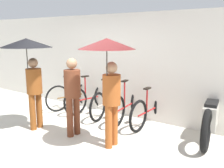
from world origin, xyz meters
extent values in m
plane|color=beige|center=(0.00, 0.00, 0.00)|extent=(30.00, 30.00, 0.00)
cube|color=silver|center=(0.00, 2.17, 1.25)|extent=(11.62, 0.12, 2.50)
torus|color=black|center=(-1.05, 2.31, 0.35)|extent=(0.20, 0.69, 0.70)
torus|color=black|center=(-1.28, 1.35, 0.35)|extent=(0.20, 0.69, 0.70)
cylinder|color=brown|center=(-1.17, 1.83, 0.35)|extent=(0.26, 0.96, 0.04)
cylinder|color=brown|center=(-1.21, 1.66, 0.62)|extent=(0.04, 0.04, 0.54)
cube|color=black|center=(-1.21, 1.66, 0.90)|extent=(0.13, 0.22, 0.03)
cylinder|color=brown|center=(-1.05, 2.31, 0.72)|extent=(0.04, 0.04, 0.75)
cylinder|color=brown|center=(-1.05, 2.31, 1.10)|extent=(0.43, 0.13, 0.03)
torus|color=black|center=(-0.49, 2.34, 0.35)|extent=(0.20, 0.70, 0.71)
torus|color=black|center=(-0.68, 1.40, 0.35)|extent=(0.20, 0.70, 0.71)
cylinder|color=maroon|center=(-0.58, 1.87, 0.35)|extent=(0.23, 0.95, 0.04)
cylinder|color=maroon|center=(-0.62, 1.71, 0.65)|extent=(0.04, 0.04, 0.59)
cube|color=black|center=(-0.62, 1.71, 0.96)|extent=(0.13, 0.21, 0.03)
cylinder|color=maroon|center=(-0.49, 2.34, 0.70)|extent=(0.04, 0.04, 0.69)
cylinder|color=maroon|center=(-0.49, 2.34, 1.04)|extent=(0.44, 0.12, 0.03)
torus|color=black|center=(-0.07, 2.41, 0.35)|extent=(0.14, 0.70, 0.70)
torus|color=black|center=(0.07, 1.35, 0.35)|extent=(0.14, 0.70, 0.70)
cylinder|color=#A59E93|center=(0.00, 1.88, 0.35)|extent=(0.17, 1.06, 0.04)
cylinder|color=#A59E93|center=(0.02, 1.70, 0.64)|extent=(0.04, 0.04, 0.58)
cube|color=black|center=(0.02, 1.70, 0.95)|extent=(0.11, 0.21, 0.03)
cylinder|color=#A59E93|center=(-0.07, 2.41, 0.70)|extent=(0.04, 0.04, 0.70)
cylinder|color=#A59E93|center=(-0.07, 2.41, 1.05)|extent=(0.44, 0.08, 0.03)
torus|color=black|center=(0.54, 2.39, 0.35)|extent=(0.12, 0.71, 0.71)
torus|color=black|center=(0.63, 1.32, 0.35)|extent=(0.12, 0.71, 0.71)
cylinder|color=maroon|center=(0.58, 1.85, 0.35)|extent=(0.13, 1.07, 0.04)
cylinder|color=maroon|center=(0.60, 1.66, 0.66)|extent=(0.04, 0.04, 0.61)
cube|color=black|center=(0.60, 1.66, 0.97)|extent=(0.11, 0.21, 0.03)
cylinder|color=maroon|center=(0.54, 2.39, 0.67)|extent=(0.04, 0.04, 0.64)
cylinder|color=maroon|center=(0.54, 2.39, 0.99)|extent=(0.44, 0.07, 0.03)
torus|color=black|center=(1.18, 2.41, 0.34)|extent=(0.08, 0.69, 0.69)
torus|color=black|center=(1.15, 1.33, 0.34)|extent=(0.08, 0.69, 0.69)
cylinder|color=maroon|center=(1.17, 1.87, 0.34)|extent=(0.07, 1.08, 0.04)
cylinder|color=maroon|center=(1.16, 1.68, 0.60)|extent=(0.04, 0.04, 0.51)
cube|color=black|center=(1.16, 1.68, 0.87)|extent=(0.10, 0.20, 0.03)
cylinder|color=maroon|center=(1.18, 2.41, 0.66)|extent=(0.04, 0.04, 0.64)
cylinder|color=maroon|center=(1.18, 2.41, 0.98)|extent=(0.44, 0.04, 0.03)
cylinder|color=brown|center=(-0.75, 0.34, 0.39)|extent=(0.13, 0.13, 0.78)
cylinder|color=brown|center=(-0.74, 0.16, 0.39)|extent=(0.13, 0.13, 0.78)
cylinder|color=brown|center=(-0.75, 0.25, 1.04)|extent=(0.32, 0.32, 0.53)
sphere|color=#997051|center=(-0.75, 0.25, 1.43)|extent=(0.20, 0.20, 0.20)
cylinder|color=#332D28|center=(-0.74, 0.11, 1.41)|extent=(0.02, 0.02, 0.68)
cone|color=black|center=(-0.74, 0.11, 1.84)|extent=(1.03, 1.03, 0.18)
cylinder|color=brown|center=(0.17, 0.53, 0.40)|extent=(0.13, 0.13, 0.79)
cylinder|color=brown|center=(0.16, 0.35, 0.40)|extent=(0.13, 0.13, 0.79)
cylinder|color=brown|center=(0.17, 0.44, 1.06)|extent=(0.32, 0.32, 0.54)
sphere|color=#997051|center=(0.17, 0.44, 1.46)|extent=(0.21, 0.21, 0.21)
cylinder|color=#9E4C1E|center=(1.08, 0.56, 0.39)|extent=(0.13, 0.13, 0.79)
cylinder|color=#9E4C1E|center=(1.08, 0.38, 0.39)|extent=(0.13, 0.13, 0.79)
cylinder|color=#9E4C1E|center=(1.08, 0.47, 1.05)|extent=(0.32, 0.32, 0.53)
sphere|color=tan|center=(1.08, 0.47, 1.44)|extent=(0.20, 0.20, 0.20)
cylinder|color=#332D28|center=(1.08, 0.33, 1.42)|extent=(0.02, 0.02, 0.68)
cone|color=#591919|center=(1.08, 0.33, 1.85)|extent=(0.96, 0.96, 0.18)
torus|color=black|center=(2.37, 2.48, 0.38)|extent=(0.21, 0.77, 0.76)
torus|color=black|center=(2.54, 1.22, 0.38)|extent=(0.21, 0.77, 0.76)
cube|color=#ADA89E|center=(2.45, 1.85, 0.46)|extent=(0.33, 0.72, 0.44)
cube|color=black|center=(2.45, 1.85, 0.71)|extent=(0.28, 0.51, 0.06)
cylinder|color=#B2B2B7|center=(2.37, 2.48, 0.93)|extent=(0.58, 0.11, 0.03)
camera|label=1|loc=(3.52, -3.01, 2.01)|focal=40.00mm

